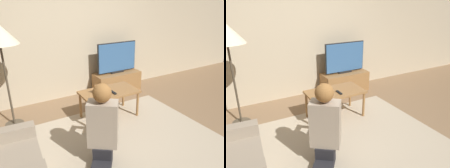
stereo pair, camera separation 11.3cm
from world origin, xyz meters
TOP-DOWN VIEW (x-y plane):
  - ground_plane at (0.00, 0.00)m, footprint 10.00×10.00m
  - wall_back at (0.00, 1.93)m, footprint 10.00×0.06m
  - rug at (0.00, 0.00)m, footprint 2.58×2.15m
  - tv_stand at (0.87, 1.64)m, footprint 0.98×0.42m
  - tv at (0.87, 1.64)m, footprint 0.88×0.08m
  - coffee_table at (0.17, 0.74)m, footprint 0.92×0.51m
  - floor_lamp at (-1.24, 1.28)m, footprint 0.52×0.52m
  - person_kneeling at (-0.44, -0.19)m, footprint 0.66×0.77m
  - picture_frame at (-0.03, 0.75)m, footprint 0.11×0.01m
  - remote at (0.19, 0.64)m, footprint 0.04×0.15m

SIDE VIEW (x-z plane):
  - ground_plane at x=0.00m, z-range 0.00..0.00m
  - rug at x=0.00m, z-range 0.00..0.02m
  - tv_stand at x=0.87m, z-range 0.00..0.42m
  - coffee_table at x=0.17m, z-range 0.19..0.66m
  - remote at x=0.19m, z-range 0.48..0.50m
  - person_kneeling at x=-0.44m, z-range 0.02..1.04m
  - picture_frame at x=-0.03m, z-range 0.48..0.63m
  - tv at x=0.87m, z-range 0.42..1.06m
  - wall_back at x=0.00m, z-range 0.00..2.60m
  - floor_lamp at x=-1.24m, z-range 0.59..2.18m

